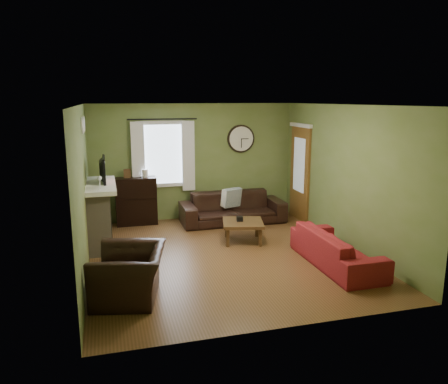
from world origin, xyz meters
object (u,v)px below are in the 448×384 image
object	(u,v)px
coffee_table	(243,231)
sofa_red	(336,248)
sofa_brown	(233,208)
armchair	(130,274)
bookshelf	(136,201)

from	to	relation	value
coffee_table	sofa_red	bearing A→B (deg)	-54.72
sofa_red	sofa_brown	bearing A→B (deg)	17.64
sofa_red	coffee_table	distance (m)	1.93
sofa_red	armchair	xyz separation A→B (m)	(-3.36, -0.34, 0.06)
sofa_brown	armchair	size ratio (longest dim) A/B	2.13
bookshelf	sofa_red	size ratio (longest dim) A/B	0.52
sofa_brown	sofa_red	size ratio (longest dim) A/B	1.16
sofa_red	coffee_table	size ratio (longest dim) A/B	2.62
sofa_brown	coffee_table	size ratio (longest dim) A/B	3.03
bookshelf	sofa_red	bearing A→B (deg)	-48.10
bookshelf	sofa_brown	size ratio (longest dim) A/B	0.45
bookshelf	sofa_brown	bearing A→B (deg)	-11.64
bookshelf	coffee_table	world-z (taller)	bookshelf
sofa_brown	armchair	xyz separation A→B (m)	(-2.44, -3.25, 0.01)
sofa_brown	armchair	distance (m)	4.06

